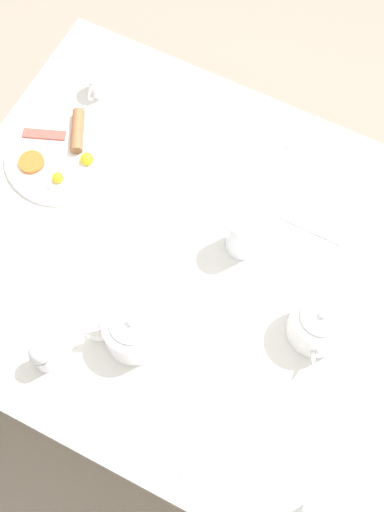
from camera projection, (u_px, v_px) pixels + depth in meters
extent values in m
plane|color=gray|center=(192.00, 348.00, 2.26)|extent=(8.00, 8.00, 0.00)
cube|color=silver|center=(192.00, 262.00, 1.62)|extent=(0.96, 1.17, 0.03)
cylinder|color=brown|center=(102.00, 120.00, 2.20)|extent=(0.04, 0.04, 0.68)
cylinder|color=white|center=(61.00, 156.00, 1.71)|extent=(0.27, 0.27, 0.01)
cylinder|color=white|center=(59.00, 180.00, 1.67)|extent=(0.06, 0.06, 0.00)
sphere|color=yellow|center=(58.00, 178.00, 1.66)|extent=(0.03, 0.03, 0.03)
cylinder|color=white|center=(88.00, 161.00, 1.69)|extent=(0.06, 0.06, 0.00)
sphere|color=yellow|center=(87.00, 159.00, 1.68)|extent=(0.03, 0.03, 0.03)
cylinder|color=brown|center=(78.00, 131.00, 1.71)|extent=(0.11, 0.08, 0.03)
cube|color=#B74C42|center=(44.00, 134.00, 1.72)|extent=(0.06, 0.11, 0.01)
cylinder|color=#D16023|center=(32.00, 162.00, 1.69)|extent=(0.06, 0.06, 0.01)
cylinder|color=white|center=(318.00, 324.00, 1.50)|extent=(0.12, 0.12, 0.10)
cylinder|color=white|center=(322.00, 316.00, 1.45)|extent=(0.09, 0.09, 0.01)
sphere|color=white|center=(323.00, 314.00, 1.44)|extent=(0.02, 0.02, 0.02)
cone|color=white|center=(313.00, 358.00, 1.46)|extent=(0.06, 0.03, 0.05)
torus|color=white|center=(322.00, 295.00, 1.52)|extent=(0.08, 0.03, 0.08)
cylinder|color=white|center=(133.00, 331.00, 1.49)|extent=(0.12, 0.12, 0.10)
cylinder|color=white|center=(131.00, 324.00, 1.44)|extent=(0.09, 0.09, 0.01)
sphere|color=white|center=(131.00, 322.00, 1.43)|extent=(0.02, 0.02, 0.02)
cone|color=white|center=(170.00, 327.00, 1.48)|extent=(0.05, 0.06, 0.05)
torus|color=white|center=(101.00, 334.00, 1.49)|extent=(0.05, 0.07, 0.08)
cylinder|color=white|center=(243.00, 233.00, 1.56)|extent=(0.07, 0.07, 0.13)
cylinder|color=white|center=(99.00, 83.00, 1.76)|extent=(0.06, 0.06, 0.07)
torus|color=white|center=(93.00, 92.00, 1.75)|extent=(0.05, 0.01, 0.05)
cylinder|color=#BCBCC1|center=(44.00, 359.00, 1.48)|extent=(0.05, 0.05, 0.06)
sphere|color=#BCBCC1|center=(39.00, 353.00, 1.44)|extent=(0.05, 0.05, 0.05)
cube|color=white|center=(318.00, 211.00, 1.65)|extent=(0.11, 0.18, 0.01)
cube|color=silver|center=(222.00, 457.00, 1.43)|extent=(0.15, 0.13, 0.00)
cube|color=silver|center=(249.00, 146.00, 1.72)|extent=(0.11, 0.18, 0.00)
cube|color=silver|center=(156.00, 93.00, 1.78)|extent=(0.10, 0.13, 0.00)
cube|color=silver|center=(183.00, 215.00, 1.65)|extent=(0.12, 0.16, 0.00)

